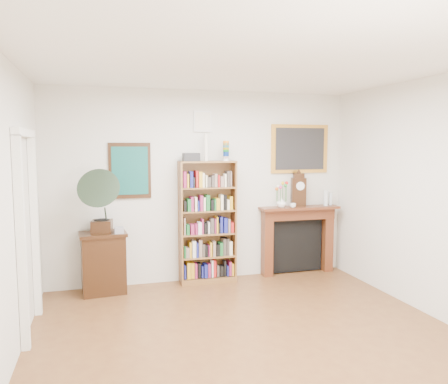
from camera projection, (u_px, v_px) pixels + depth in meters
name	position (u px, v px, depth m)	size (l,w,h in m)	color
room	(264.00, 210.00, 4.05)	(4.51, 5.01, 2.81)	#5A331B
door_casing	(28.00, 216.00, 4.61)	(0.08, 1.02, 2.17)	white
teal_poster	(130.00, 171.00, 6.11)	(0.58, 0.04, 0.78)	black
small_picture	(203.00, 121.00, 6.32)	(0.26, 0.04, 0.30)	white
gilt_painting	(300.00, 149.00, 6.79)	(0.95, 0.04, 0.75)	gold
bookshelf	(208.00, 215.00, 6.33)	(0.83, 0.31, 2.05)	brown
side_cabinet	(103.00, 263.00, 5.92)	(0.61, 0.44, 0.83)	black
fireplace	(297.00, 234.00, 6.84)	(1.26, 0.33, 1.06)	#4F2912
gramophone	(101.00, 197.00, 5.70)	(0.62, 0.73, 0.87)	black
cd_stack	(119.00, 230.00, 5.82)	(0.12, 0.12, 0.08)	#B1B0BD
mantel_clock	(298.00, 190.00, 6.76)	(0.24, 0.17, 0.51)	black
flower_vase	(281.00, 203.00, 6.64)	(0.14, 0.14, 0.15)	white
teacup	(293.00, 205.00, 6.61)	(0.09, 0.09, 0.07)	silver
bottle_left	(326.00, 198.00, 6.85)	(0.07, 0.07, 0.24)	silver
bottle_right	(331.00, 199.00, 6.92)	(0.06, 0.06, 0.20)	silver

